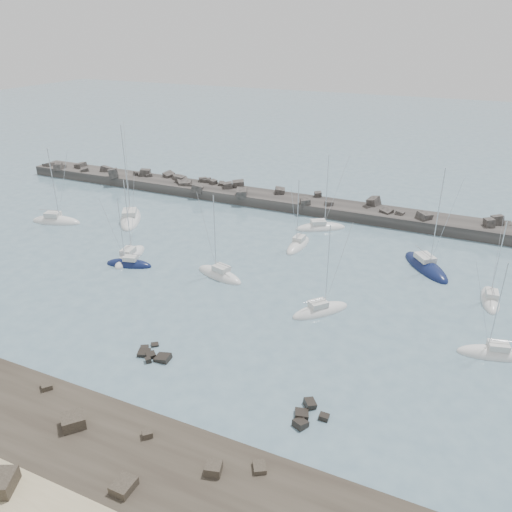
{
  "coord_description": "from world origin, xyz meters",
  "views": [
    {
      "loc": [
        22.64,
        -41.99,
        30.08
      ],
      "look_at": [
        -1.9,
        12.0,
        2.31
      ],
      "focal_mm": 35.0,
      "sensor_mm": 36.0,
      "label": 1
    }
  ],
  "objects_px": {
    "sailboat_4": "(320,228)",
    "sailboat_7": "(320,311)",
    "sailboat_1": "(130,219)",
    "sailboat_0": "(56,222)",
    "sailboat_3": "(130,257)",
    "sailboat_5": "(220,275)",
    "sailboat_8": "(426,267)",
    "sailboat_9": "(493,354)",
    "sailboat_6": "(298,246)",
    "sailboat_10": "(490,300)",
    "sailboat_2": "(129,264)"
  },
  "relations": [
    {
      "from": "sailboat_8",
      "to": "sailboat_9",
      "type": "distance_m",
      "value": 19.5
    },
    {
      "from": "sailboat_4",
      "to": "sailboat_2",
      "type": "bearing_deg",
      "value": -129.85
    },
    {
      "from": "sailboat_4",
      "to": "sailboat_3",
      "type": "bearing_deg",
      "value": -134.23
    },
    {
      "from": "sailboat_3",
      "to": "sailboat_9",
      "type": "xyz_separation_m",
      "value": [
        47.13,
        -3.53,
        -0.01
      ]
    },
    {
      "from": "sailboat_7",
      "to": "sailboat_10",
      "type": "distance_m",
      "value": 20.71
    },
    {
      "from": "sailboat_1",
      "to": "sailboat_3",
      "type": "relative_size",
      "value": 1.38
    },
    {
      "from": "sailboat_0",
      "to": "sailboat_1",
      "type": "height_order",
      "value": "sailboat_1"
    },
    {
      "from": "sailboat_0",
      "to": "sailboat_2",
      "type": "xyz_separation_m",
      "value": [
        21.13,
        -8.18,
        -0.02
      ]
    },
    {
      "from": "sailboat_4",
      "to": "sailboat_7",
      "type": "xyz_separation_m",
      "value": [
        7.84,
        -24.5,
        0.01
      ]
    },
    {
      "from": "sailboat_3",
      "to": "sailboat_4",
      "type": "bearing_deg",
      "value": 45.77
    },
    {
      "from": "sailboat_3",
      "to": "sailboat_9",
      "type": "relative_size",
      "value": 1.1
    },
    {
      "from": "sailboat_0",
      "to": "sailboat_8",
      "type": "xyz_separation_m",
      "value": [
        58.21,
        7.72,
        -0.01
      ]
    },
    {
      "from": "sailboat_3",
      "to": "sailboat_0",
      "type": "bearing_deg",
      "value": 162.6
    },
    {
      "from": "sailboat_6",
      "to": "sailboat_10",
      "type": "relative_size",
      "value": 1.04
    },
    {
      "from": "sailboat_1",
      "to": "sailboat_0",
      "type": "bearing_deg",
      "value": -149.8
    },
    {
      "from": "sailboat_2",
      "to": "sailboat_6",
      "type": "bearing_deg",
      "value": 39.54
    },
    {
      "from": "sailboat_10",
      "to": "sailboat_4",
      "type": "bearing_deg",
      "value": 151.77
    },
    {
      "from": "sailboat_4",
      "to": "sailboat_9",
      "type": "height_order",
      "value": "sailboat_4"
    },
    {
      "from": "sailboat_10",
      "to": "sailboat_8",
      "type": "bearing_deg",
      "value": 143.91
    },
    {
      "from": "sailboat_4",
      "to": "sailboat_10",
      "type": "xyz_separation_m",
      "value": [
        25.52,
        -13.7,
        0.01
      ]
    },
    {
      "from": "sailboat_8",
      "to": "sailboat_10",
      "type": "bearing_deg",
      "value": -36.09
    },
    {
      "from": "sailboat_0",
      "to": "sailboat_8",
      "type": "height_order",
      "value": "sailboat_8"
    },
    {
      "from": "sailboat_0",
      "to": "sailboat_6",
      "type": "height_order",
      "value": "sailboat_0"
    },
    {
      "from": "sailboat_2",
      "to": "sailboat_4",
      "type": "bearing_deg",
      "value": 50.15
    },
    {
      "from": "sailboat_0",
      "to": "sailboat_7",
      "type": "height_order",
      "value": "sailboat_0"
    },
    {
      "from": "sailboat_1",
      "to": "sailboat_7",
      "type": "xyz_separation_m",
      "value": [
        38.22,
        -15.14,
        -0.02
      ]
    },
    {
      "from": "sailboat_8",
      "to": "sailboat_3",
      "type": "bearing_deg",
      "value": -160.09
    },
    {
      "from": "sailboat_0",
      "to": "sailboat_8",
      "type": "distance_m",
      "value": 58.72
    },
    {
      "from": "sailboat_6",
      "to": "sailboat_1",
      "type": "bearing_deg",
      "value": -177.5
    },
    {
      "from": "sailboat_0",
      "to": "sailboat_8",
      "type": "relative_size",
      "value": 0.89
    },
    {
      "from": "sailboat_5",
      "to": "sailboat_10",
      "type": "bearing_deg",
      "value": 13.31
    },
    {
      "from": "sailboat_4",
      "to": "sailboat_6",
      "type": "relative_size",
      "value": 1.15
    },
    {
      "from": "sailboat_3",
      "to": "sailboat_6",
      "type": "height_order",
      "value": "sailboat_3"
    },
    {
      "from": "sailboat_7",
      "to": "sailboat_10",
      "type": "relative_size",
      "value": 1.07
    },
    {
      "from": "sailboat_0",
      "to": "sailboat_2",
      "type": "relative_size",
      "value": 1.3
    },
    {
      "from": "sailboat_1",
      "to": "sailboat_8",
      "type": "distance_m",
      "value": 47.75
    },
    {
      "from": "sailboat_4",
      "to": "sailboat_9",
      "type": "bearing_deg",
      "value": -44.05
    },
    {
      "from": "sailboat_3",
      "to": "sailboat_9",
      "type": "bearing_deg",
      "value": -4.29
    },
    {
      "from": "sailboat_4",
      "to": "sailboat_9",
      "type": "xyz_separation_m",
      "value": [
        26.05,
        -25.19,
        0.01
      ]
    },
    {
      "from": "sailboat_3",
      "to": "sailboat_5",
      "type": "distance_m",
      "value": 14.17
    },
    {
      "from": "sailboat_1",
      "to": "sailboat_9",
      "type": "bearing_deg",
      "value": -15.68
    },
    {
      "from": "sailboat_4",
      "to": "sailboat_5",
      "type": "bearing_deg",
      "value": -107.93
    },
    {
      "from": "sailboat_5",
      "to": "sailboat_8",
      "type": "distance_m",
      "value": 27.83
    },
    {
      "from": "sailboat_1",
      "to": "sailboat_6",
      "type": "xyz_separation_m",
      "value": [
        29.51,
        1.29,
        -0.01
      ]
    },
    {
      "from": "sailboat_1",
      "to": "sailboat_9",
      "type": "xyz_separation_m",
      "value": [
        56.43,
        -15.83,
        -0.01
      ]
    },
    {
      "from": "sailboat_2",
      "to": "sailboat_9",
      "type": "relative_size",
      "value": 0.94
    },
    {
      "from": "sailboat_1",
      "to": "sailboat_7",
      "type": "relative_size",
      "value": 1.45
    },
    {
      "from": "sailboat_5",
      "to": "sailboat_8",
      "type": "xyz_separation_m",
      "value": [
        24.26,
        13.64,
        -0.01
      ]
    },
    {
      "from": "sailboat_1",
      "to": "sailboat_3",
      "type": "bearing_deg",
      "value": -52.92
    },
    {
      "from": "sailboat_9",
      "to": "sailboat_5",
      "type": "bearing_deg",
      "value": 173.4
    }
  ]
}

